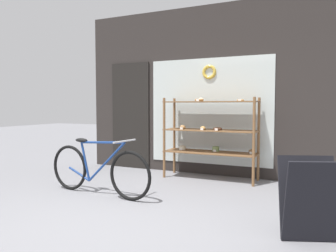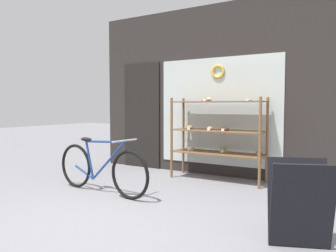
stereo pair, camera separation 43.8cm
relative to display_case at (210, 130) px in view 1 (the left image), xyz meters
name	(u,v)px [view 1 (the left image)]	position (x,y,z in m)	size (l,w,h in m)	color
ground_plane	(112,222)	(-0.33, -2.44, -0.84)	(30.00, 30.00, 0.00)	gray
storefront_facade	(197,93)	(-0.38, 0.37, 0.65)	(4.61, 0.13, 3.04)	#2D2826
display_case	(210,130)	(0.00, 0.00, 0.00)	(1.58, 0.48, 1.39)	brown
bicycle	(98,169)	(-1.13, -1.62, -0.48)	(1.78, 0.46, 0.80)	black
sandwich_board	(311,200)	(1.63, -2.10, -0.44)	(0.62, 0.54, 0.77)	black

